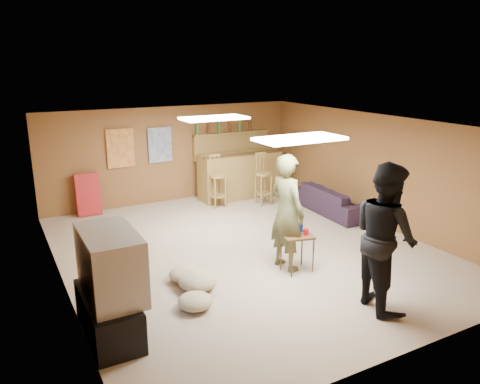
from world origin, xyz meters
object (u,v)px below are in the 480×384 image
person_olive (287,212)px  sofa (334,200)px  bar_counter (240,175)px  person_black (385,236)px  tv_body (110,264)px  tray_table (297,253)px

person_olive → sofa: bearing=-63.1°
bar_counter → person_black: bearing=-98.6°
tv_body → sofa: bearing=24.2°
person_olive → tray_table: 0.66m
person_black → tray_table: 1.61m
sofa → person_black: bearing=152.6°
sofa → tv_body: bearing=117.4°
sofa → bar_counter: bearing=33.6°
person_olive → sofa: 3.16m
tray_table → bar_counter: bearing=73.5°
bar_counter → person_olive: size_ratio=1.08×
tv_body → person_olive: person_olive is taller
tv_body → person_olive: bearing=11.3°
tv_body → sofa: tv_body is taller
bar_counter → person_olive: bearing=-108.4°
person_black → sofa: bearing=-17.6°
tv_body → sofa: size_ratio=0.57×
sofa → tray_table: (-2.41, -2.04, 0.02)m
tv_body → tray_table: 3.02m
tv_body → person_olive: 2.92m
person_olive → tray_table: size_ratio=3.07×
sofa → tray_table: 3.16m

